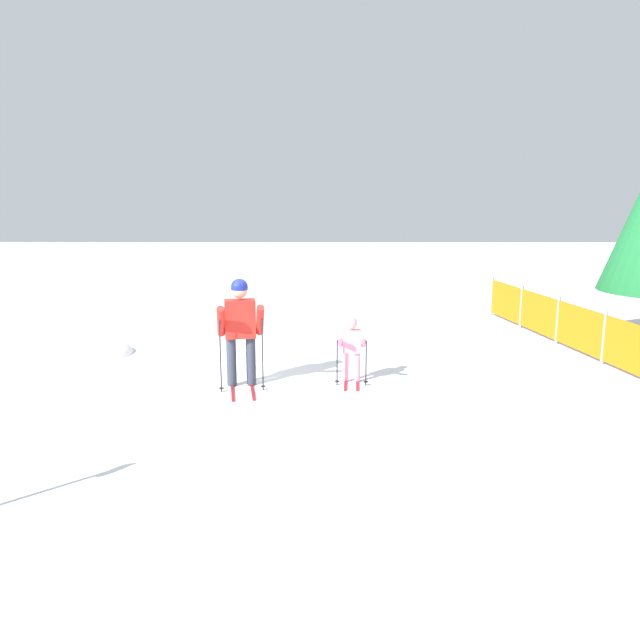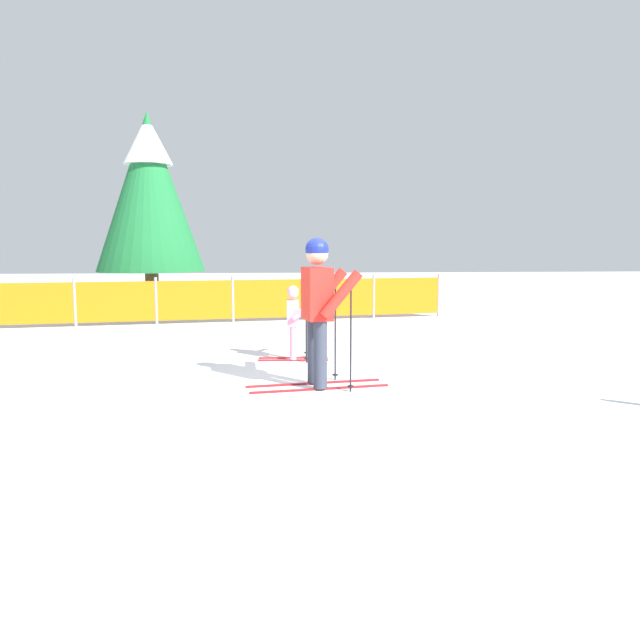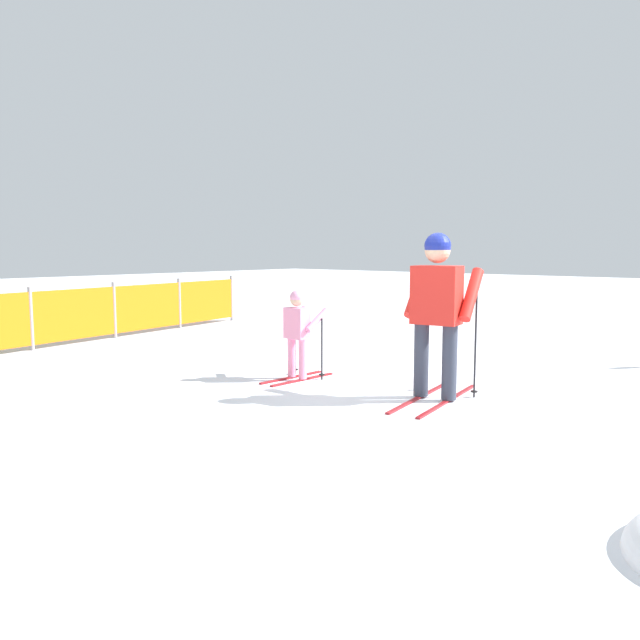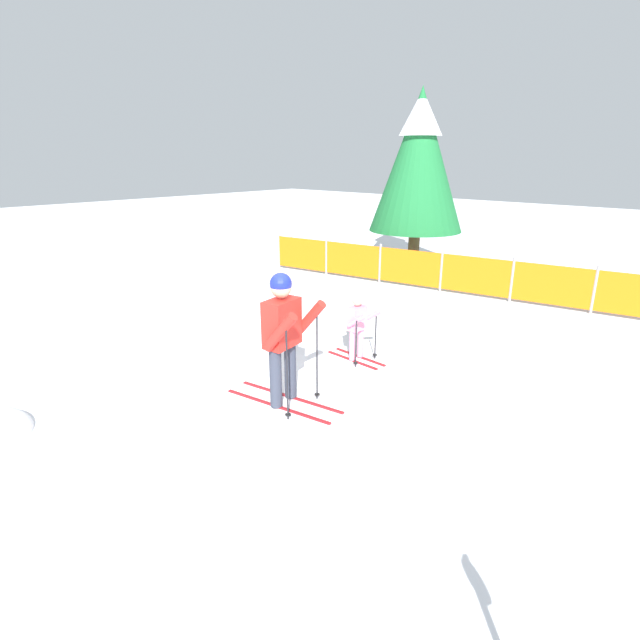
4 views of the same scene
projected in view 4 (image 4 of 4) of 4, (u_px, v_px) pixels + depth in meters
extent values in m
plane|color=white|center=(274.00, 400.00, 6.35)|extent=(60.00, 60.00, 0.00)
cube|color=maroon|center=(291.00, 397.00, 6.42)|extent=(1.56, 0.30, 0.02)
cube|color=maroon|center=(277.00, 406.00, 6.18)|extent=(1.56, 0.30, 0.02)
cylinder|color=#333847|center=(290.00, 370.00, 6.30)|extent=(0.15, 0.15, 0.75)
cylinder|color=#333847|center=(276.00, 378.00, 6.06)|extent=(0.15, 0.15, 0.75)
cube|color=red|center=(282.00, 323.00, 5.97)|extent=(0.34, 0.50, 0.58)
cylinder|color=red|center=(309.00, 319.00, 6.10)|extent=(0.49, 0.19, 0.53)
cylinder|color=red|center=(280.00, 332.00, 5.64)|extent=(0.49, 0.19, 0.53)
sphere|color=#D8AD8C|center=(281.00, 287.00, 5.83)|extent=(0.25, 0.25, 0.25)
sphere|color=navy|center=(281.00, 284.00, 5.82)|extent=(0.26, 0.26, 0.26)
cylinder|color=black|center=(317.00, 357.00, 6.22)|extent=(0.02, 0.02, 1.16)
cylinder|color=black|center=(317.00, 394.00, 6.38)|extent=(0.07, 0.07, 0.01)
cylinder|color=black|center=(287.00, 374.00, 5.72)|extent=(0.02, 0.02, 1.16)
cylinder|color=black|center=(288.00, 414.00, 5.88)|extent=(0.07, 0.07, 0.01)
cube|color=maroon|center=(360.00, 357.00, 7.69)|extent=(0.97, 0.09, 0.02)
cube|color=maroon|center=(352.00, 360.00, 7.57)|extent=(0.97, 0.09, 0.02)
cylinder|color=pink|center=(360.00, 342.00, 7.62)|extent=(0.09, 0.09, 0.46)
cylinder|color=pink|center=(352.00, 345.00, 7.49)|extent=(0.09, 0.09, 0.46)
cube|color=pink|center=(357.00, 318.00, 7.43)|extent=(0.18, 0.30, 0.36)
cylinder|color=pink|center=(373.00, 315.00, 7.43)|extent=(0.35, 0.09, 0.27)
cylinder|color=pink|center=(357.00, 321.00, 7.19)|extent=(0.35, 0.09, 0.27)
sphere|color=#D8AD8C|center=(357.00, 301.00, 7.34)|extent=(0.15, 0.15, 0.15)
sphere|color=pink|center=(358.00, 299.00, 7.33)|extent=(0.16, 0.16, 0.16)
cylinder|color=black|center=(375.00, 337.00, 7.55)|extent=(0.02, 0.02, 0.72)
cylinder|color=black|center=(375.00, 355.00, 7.64)|extent=(0.07, 0.07, 0.01)
cylinder|color=black|center=(356.00, 344.00, 7.25)|extent=(0.02, 0.02, 0.72)
cylinder|color=black|center=(356.00, 363.00, 7.34)|extent=(0.07, 0.07, 0.01)
cylinder|color=gray|center=(279.00, 251.00, 13.69)|extent=(0.06, 0.06, 0.95)
cylinder|color=gray|center=(326.00, 257.00, 12.88)|extent=(0.06, 0.06, 0.95)
cylinder|color=gray|center=(380.00, 263.00, 12.08)|extent=(0.06, 0.06, 0.95)
cylinder|color=gray|center=(441.00, 271.00, 11.28)|extent=(0.06, 0.06, 0.95)
cylinder|color=gray|center=(512.00, 280.00, 10.47)|extent=(0.06, 0.06, 0.95)
cylinder|color=gray|center=(594.00, 290.00, 9.67)|extent=(0.06, 0.06, 0.95)
cube|color=orange|center=(302.00, 254.00, 13.28)|extent=(1.53, 0.27, 0.80)
cube|color=orange|center=(352.00, 260.00, 12.48)|extent=(1.53, 0.27, 0.80)
cube|color=orange|center=(410.00, 267.00, 11.68)|extent=(1.53, 0.27, 0.80)
cube|color=orange|center=(475.00, 275.00, 10.87)|extent=(1.53, 0.27, 0.80)
cube|color=orange|center=(552.00, 285.00, 10.07)|extent=(1.53, 0.27, 0.80)
cylinder|color=#4C3823|center=(414.00, 248.00, 13.96)|extent=(0.31, 0.31, 0.99)
cone|color=#1D6F36|center=(419.00, 161.00, 13.23)|extent=(2.51, 2.51, 3.68)
cone|color=white|center=(422.00, 113.00, 12.86)|extent=(1.13, 1.13, 1.10)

